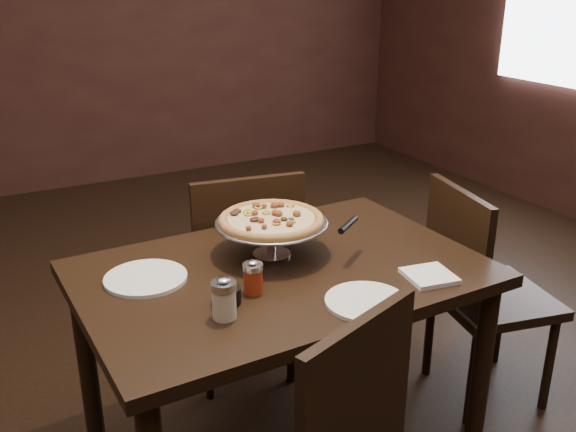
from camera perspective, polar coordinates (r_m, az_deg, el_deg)
name	(u,v)px	position (r m, az deg, el deg)	size (l,w,h in m)	color
room	(263,60)	(1.92, -2.25, 13.70)	(6.04, 7.04, 2.84)	black
dining_table	(282,297)	(2.06, -0.58, -7.18)	(1.26, 0.86, 0.77)	black
pizza_stand	(271,220)	(2.05, -1.50, -0.37)	(0.37, 0.37, 0.15)	silver
parmesan_shaker	(224,299)	(1.72, -5.70, -7.33)	(0.07, 0.07, 0.12)	beige
pepper_flake_shaker	(253,278)	(1.85, -3.13, -5.48)	(0.06, 0.06, 0.10)	maroon
packet_caddy	(227,295)	(1.81, -5.47, -6.99)	(0.08, 0.08, 0.06)	black
napkin_stack	(429,276)	(1.99, 12.45, -5.22)	(0.14, 0.14, 0.01)	white
plate_left	(146,278)	(1.98, -12.54, -5.41)	(0.25, 0.25, 0.01)	white
plate_near	(366,302)	(1.82, 6.99, -7.57)	(0.23, 0.23, 0.01)	white
serving_spatula	(348,225)	(2.03, 5.37, -0.83)	(0.17, 0.17, 0.02)	silver
chair_far	(242,269)	(2.62, -4.11, -4.69)	(0.50, 0.50, 0.93)	black
chair_side	(479,287)	(2.62, 16.61, -6.05)	(0.50, 0.50, 0.90)	black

